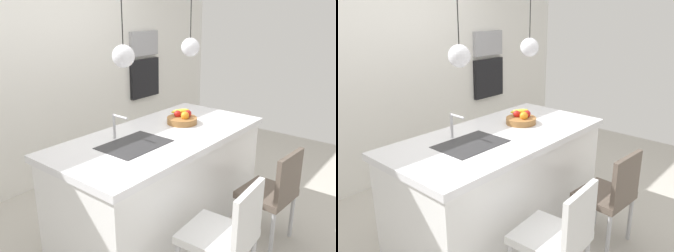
% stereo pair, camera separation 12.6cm
% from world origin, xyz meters
% --- Properties ---
extents(floor, '(6.60, 6.60, 0.00)m').
position_xyz_m(floor, '(0.00, 0.00, 0.00)').
color(floor, '#BCB7AD').
rests_on(floor, ground).
extents(back_wall, '(6.00, 0.10, 2.60)m').
position_xyz_m(back_wall, '(0.00, 1.65, 1.30)').
color(back_wall, silver).
rests_on(back_wall, ground).
extents(kitchen_island, '(2.08, 1.00, 0.92)m').
position_xyz_m(kitchen_island, '(0.00, 0.00, 0.46)').
color(kitchen_island, white).
rests_on(kitchen_island, ground).
extents(sink_basin, '(0.56, 0.40, 0.02)m').
position_xyz_m(sink_basin, '(-0.34, 0.00, 0.92)').
color(sink_basin, '#2D2D30').
rests_on(sink_basin, kitchen_island).
extents(faucet, '(0.02, 0.17, 0.22)m').
position_xyz_m(faucet, '(-0.34, 0.21, 1.07)').
color(faucet, silver).
rests_on(faucet, kitchen_island).
extents(fruit_bowl, '(0.30, 0.30, 0.15)m').
position_xyz_m(fruit_bowl, '(0.38, 0.05, 0.97)').
color(fruit_bowl, '#9E6B38').
rests_on(fruit_bowl, kitchen_island).
extents(microwave, '(0.54, 0.08, 0.34)m').
position_xyz_m(microwave, '(1.50, 1.58, 1.53)').
color(microwave, '#9E9EA3').
rests_on(microwave, back_wall).
extents(oven, '(0.56, 0.08, 0.56)m').
position_xyz_m(oven, '(1.50, 1.58, 1.03)').
color(oven, black).
rests_on(oven, back_wall).
extents(chair_near, '(0.46, 0.50, 0.90)m').
position_xyz_m(chair_near, '(-0.41, -0.93, 0.51)').
color(chair_near, silver).
rests_on(chair_near, ground).
extents(chair_middle, '(0.46, 0.44, 0.87)m').
position_xyz_m(chair_middle, '(0.40, -0.93, 0.50)').
color(chair_middle, brown).
rests_on(chair_middle, ground).
extents(pendant_light_left, '(0.17, 0.17, 0.77)m').
position_xyz_m(pendant_light_left, '(-0.43, 0.00, 1.66)').
color(pendant_light_left, silver).
extents(pendant_light_right, '(0.17, 0.17, 0.77)m').
position_xyz_m(pendant_light_right, '(0.43, 0.00, 1.66)').
color(pendant_light_right, silver).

